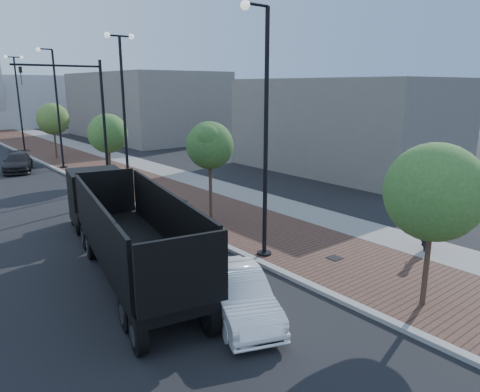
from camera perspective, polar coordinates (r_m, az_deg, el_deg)
sidewalk at (r=44.66m, az=-20.57°, el=4.89°), size 7.00×140.00×0.12m
concrete_strip at (r=45.56m, az=-17.35°, el=5.32°), size 2.40×140.00×0.13m
curb at (r=43.70m, az=-24.91°, el=4.31°), size 0.30×140.00×0.14m
dump_truck at (r=18.37m, az=-16.15°, el=-2.87°), size 4.85×13.50×3.15m
white_sedan at (r=12.98m, az=-0.32°, el=-12.49°), size 2.92×4.50×1.40m
dark_car_far at (r=38.48m, az=-26.71°, el=3.89°), size 3.23×5.11×1.38m
pedestrian at (r=18.94m, az=22.80°, el=-4.14°), size 0.81×0.69×1.89m
streetlight_1 at (r=16.25m, az=3.04°, el=6.41°), size 1.44×0.56×9.21m
streetlight_2 at (r=26.39m, az=-14.68°, el=9.97°), size 1.72×0.56×9.28m
streetlight_3 at (r=37.62m, az=-22.53°, el=9.74°), size 1.44×0.56×9.21m
streetlight_4 at (r=49.23m, az=-26.59°, el=10.67°), size 1.72×0.56×9.28m
traffic_mast at (r=28.81m, az=-18.88°, el=10.31°), size 5.09×0.20×8.00m
tree_0 at (r=13.67m, az=23.76°, el=0.46°), size 2.81×2.81×4.99m
tree_1 at (r=20.95m, az=-3.84°, el=6.50°), size 2.30×2.23×4.89m
tree_2 at (r=31.53m, az=-16.61°, el=7.73°), size 2.66×2.66×4.67m
tree_3 at (r=42.81m, az=-22.92°, el=9.12°), size 2.76×2.76×5.00m
commercial_block_ne at (r=58.30m, az=-12.30°, el=11.31°), size 12.00×22.00×8.00m
commercial_block_e at (r=35.94m, az=13.37°, el=8.91°), size 10.00×16.00×7.00m
utility_cover_1 at (r=17.35m, az=12.09°, el=-7.81°), size 0.50×0.50×0.02m
utility_cover_2 at (r=25.33m, az=-7.49°, el=-0.62°), size 0.50×0.50×0.02m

